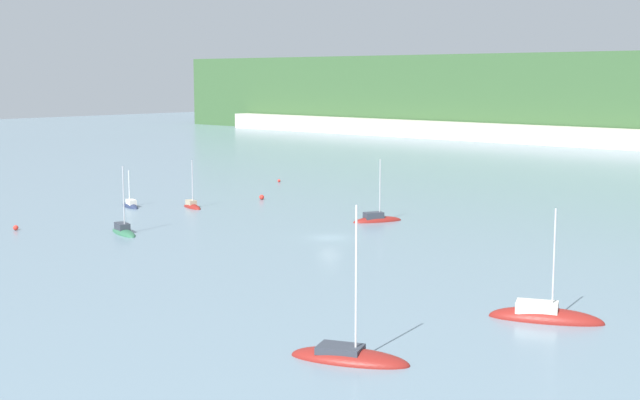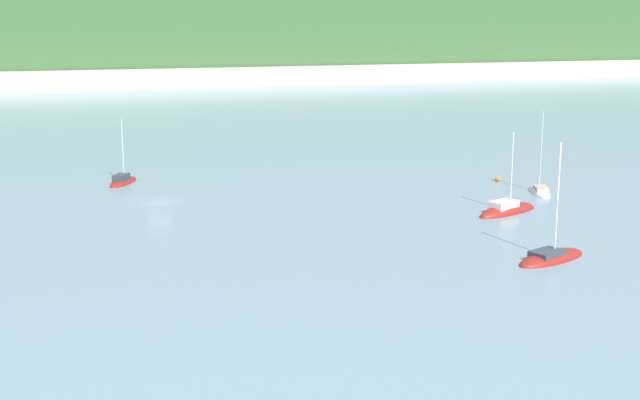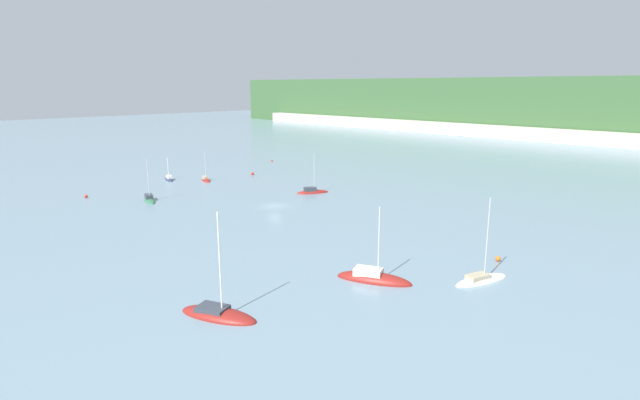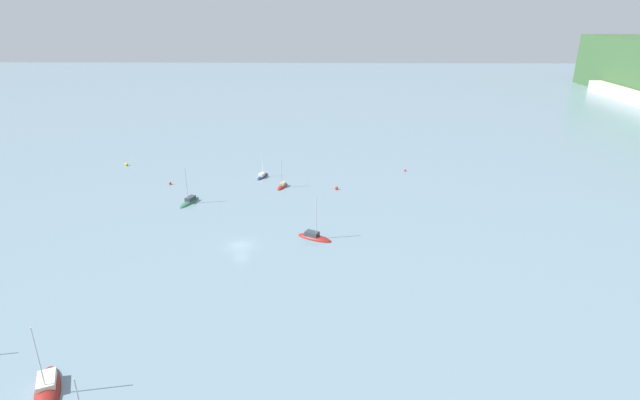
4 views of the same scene
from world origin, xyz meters
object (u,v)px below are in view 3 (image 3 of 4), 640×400
(mooring_buoy_0, at_px, (272,161))
(mooring_buoy_2, at_px, (86,196))
(sailboat_6, at_px, (149,200))
(mooring_buoy_1, at_px, (498,259))
(sailboat_0, at_px, (169,179))
(sailboat_2, at_px, (218,315))
(sailboat_1, at_px, (481,280))
(sailboat_5, at_px, (206,180))
(sailboat_4, at_px, (373,280))
(sailboat_3, at_px, (312,192))
(mooring_buoy_3, at_px, (252,173))

(mooring_buoy_0, height_order, mooring_buoy_2, mooring_buoy_2)
(sailboat_6, xyz_separation_m, mooring_buoy_1, (63.67, 15.56, 0.17))
(sailboat_0, height_order, sailboat_6, sailboat_6)
(sailboat_0, xyz_separation_m, sailboat_6, (17.49, -13.62, 0.04))
(sailboat_0, height_order, sailboat_2, sailboat_2)
(sailboat_1, relative_size, sailboat_2, 0.92)
(mooring_buoy_2, bearing_deg, sailboat_5, 87.25)
(sailboat_4, height_order, mooring_buoy_0, sailboat_4)
(mooring_buoy_0, bearing_deg, mooring_buoy_2, -78.84)
(sailboat_3, distance_m, mooring_buoy_2, 45.46)
(sailboat_2, distance_m, mooring_buoy_1, 36.22)
(sailboat_3, distance_m, mooring_buoy_1, 48.02)
(mooring_buoy_3, bearing_deg, sailboat_3, -9.44)
(mooring_buoy_0, xyz_separation_m, mooring_buoy_1, (86.59, -34.11, 0.07))
(sailboat_0, distance_m, sailboat_6, 22.17)
(sailboat_4, distance_m, sailboat_6, 56.56)
(sailboat_2, bearing_deg, sailboat_3, 103.91)
(sailboat_3, distance_m, sailboat_6, 32.43)
(mooring_buoy_1, bearing_deg, sailboat_2, -109.39)
(sailboat_0, relative_size, mooring_buoy_3, 7.96)
(sailboat_5, xyz_separation_m, mooring_buoy_0, (-12.60, 30.46, 0.13))
(mooring_buoy_2, bearing_deg, sailboat_6, 33.50)
(sailboat_3, bearing_deg, sailboat_2, -116.22)
(sailboat_3, height_order, mooring_buoy_0, sailboat_3)
(sailboat_6, height_order, mooring_buoy_0, sailboat_6)
(sailboat_2, xyz_separation_m, mooring_buoy_1, (12.02, 34.16, 0.26))
(sailboat_2, relative_size, mooring_buoy_0, 21.01)
(sailboat_0, xyz_separation_m, sailboat_5, (7.17, 5.59, 0.02))
(sailboat_5, bearing_deg, sailboat_3, 33.63)
(sailboat_4, height_order, sailboat_6, sailboat_4)
(sailboat_2, relative_size, mooring_buoy_2, 17.65)
(sailboat_4, bearing_deg, sailboat_3, 119.78)
(sailboat_0, relative_size, sailboat_2, 0.53)
(sailboat_3, relative_size, mooring_buoy_0, 16.36)
(sailboat_5, bearing_deg, mooring_buoy_3, 100.68)
(sailboat_3, relative_size, sailboat_4, 0.90)
(sailboat_0, distance_m, sailboat_3, 37.34)
(mooring_buoy_2, bearing_deg, sailboat_4, 5.78)
(sailboat_2, height_order, sailboat_6, sailboat_2)
(sailboat_6, relative_size, mooring_buoy_0, 16.23)
(sailboat_1, bearing_deg, sailboat_2, 170.13)
(sailboat_1, bearing_deg, sailboat_3, 85.44)
(sailboat_5, distance_m, mooring_buoy_0, 32.97)
(sailboat_2, height_order, sailboat_3, sailboat_2)
(sailboat_1, height_order, sailboat_3, sailboat_1)
(mooring_buoy_2, distance_m, mooring_buoy_3, 39.63)
(sailboat_5, bearing_deg, mooring_buoy_1, 13.98)
(sailboat_4, xyz_separation_m, mooring_buoy_3, (-65.51, 32.64, 0.27))
(sailboat_0, xyz_separation_m, sailboat_4, (74.04, -14.40, -0.01))
(sailboat_3, height_order, sailboat_6, sailboat_6)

